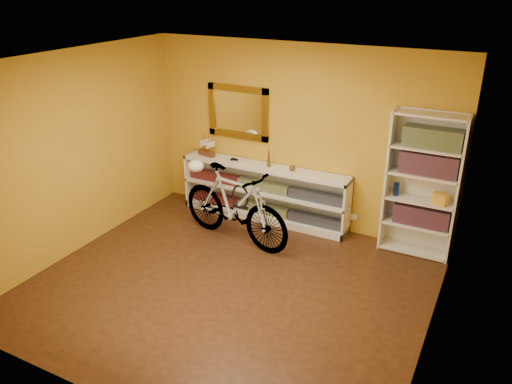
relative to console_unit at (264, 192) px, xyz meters
The scene contains 24 objects.
floor 1.92m from the console_unit, 76.24° to the right, with size 4.50×4.00×0.01m, color black.
ceiling 2.87m from the console_unit, 76.24° to the right, with size 4.50×4.00×0.01m, color silver.
back_wall 1.00m from the console_unit, 23.15° to the left, with size 4.50×0.01×2.60m, color #BA871C.
left_wall 2.71m from the console_unit, 134.93° to the right, with size 0.01×4.00×2.60m, color #BA871C.
right_wall 3.37m from the console_unit, 33.92° to the right, with size 0.01×4.00×2.60m, color #BA871C.
gilt_mirror 1.24m from the console_unit, 163.48° to the left, with size 0.98×0.06×0.78m, color brown.
wall_socket 1.37m from the console_unit, ahead, with size 0.09×0.01×0.09m, color silver.
console_unit is the anchor object (origin of this frame).
cd_row_lower 0.26m from the console_unit, 90.00° to the right, with size 2.50×0.13×0.14m, color black.
cd_row_upper 0.11m from the console_unit, 90.00° to the right, with size 2.50×0.13×0.14m, color navy.
model_ship 1.15m from the console_unit, behind, with size 0.29×0.11×0.35m, color #462513, non-canonical shape.
toy_car 0.65m from the console_unit, behind, with size 0.00×0.00×0.00m, color black.
bronze_ornament 0.59m from the console_unit, ahead, with size 0.05×0.05×0.32m, color brown.
decorative_orb 0.65m from the console_unit, ahead, with size 0.08×0.08×0.08m, color brown.
bookcase 2.28m from the console_unit, ahead, with size 0.90×0.30×1.90m, color silver, non-canonical shape.
book_row_a 2.27m from the console_unit, ahead, with size 0.70×0.22×0.26m, color maroon.
book_row_b 2.42m from the console_unit, ahead, with size 0.70×0.22×0.28m, color maroon.
book_row_c 2.55m from the console_unit, ahead, with size 0.70×0.22×0.25m, color navy.
travel_mug 1.96m from the console_unit, ahead, with size 0.08×0.08×0.17m, color navy.
red_tin 2.32m from the console_unit, ahead, with size 0.15×0.15×0.19m, color maroon.
yellow_bag 2.51m from the console_unit, ahead, with size 0.18×0.12×0.14m, color gold.
bicycle 0.81m from the console_unit, 93.32° to the right, with size 1.83×0.47×1.07m, color silver.
helmet 1.12m from the console_unit, 137.41° to the right, with size 0.23×0.22×0.17m, color white.
u_lock 0.87m from the console_unit, 85.91° to the right, with size 0.25×0.25×0.03m, color black.
Camera 1 is at (2.61, -4.36, 3.42)m, focal length 35.44 mm.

